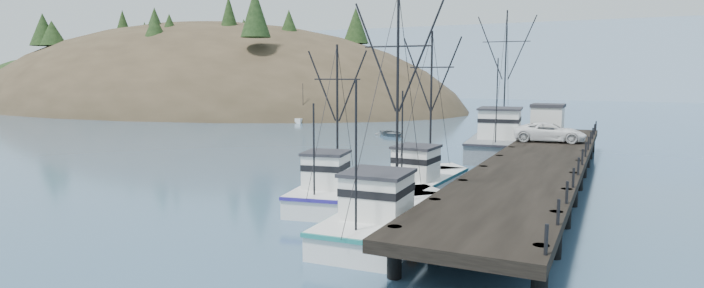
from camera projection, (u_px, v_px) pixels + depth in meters
name	position (u px, v px, depth m)	size (l,w,h in m)	color
ground	(222.00, 219.00, 29.15)	(400.00, 400.00, 0.00)	#31506E
pier	(538.00, 162.00, 37.18)	(6.00, 44.00, 2.00)	black
headland	(185.00, 125.00, 132.28)	(134.80, 78.00, 51.00)	#382D1E
distant_ridge	(588.00, 98.00, 176.68)	(360.00, 40.00, 26.00)	#9EB2C6
distant_ridge_far	(449.00, 94.00, 211.66)	(180.00, 25.00, 18.00)	silver
moored_sailboats	(290.00, 117.00, 95.01)	(22.62, 16.12, 6.35)	silver
trawler_near	(389.00, 217.00, 26.38)	(4.31, 11.80, 11.88)	silver
trawler_mid	(333.00, 190.00, 32.44)	(4.58, 9.62, 9.71)	silver
trawler_far	(424.00, 182.00, 34.97)	(3.78, 10.32, 10.69)	silver
work_vessel	(501.00, 142.00, 52.44)	(6.50, 17.14, 14.07)	slate
pier_shed	(548.00, 118.00, 52.71)	(3.00, 3.20, 2.80)	silver
pickup_truck	(549.00, 132.00, 45.93)	(2.68, 5.80, 1.61)	white
motorboat	(391.00, 136.00, 68.50)	(3.42, 4.78, 0.99)	#565C60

